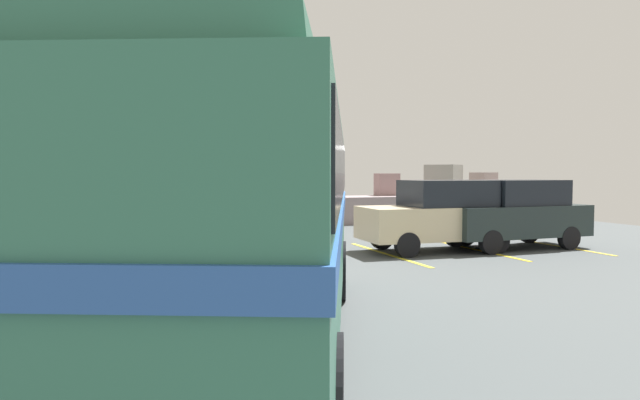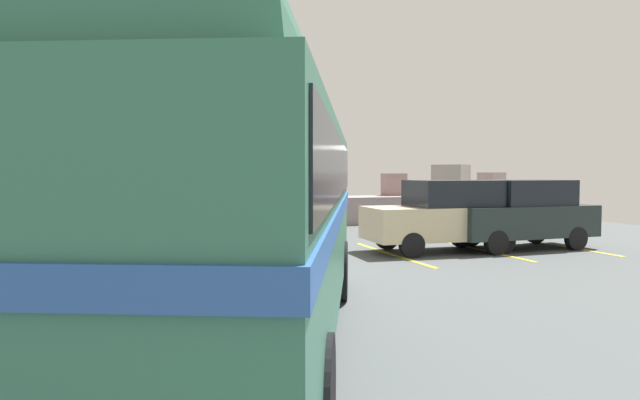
# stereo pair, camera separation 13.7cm
# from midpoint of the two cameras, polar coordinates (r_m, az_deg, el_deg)

# --- Properties ---
(ground) EXTENTS (32.00, 26.00, 0.02)m
(ground) POSITION_cam_midpoint_polar(r_m,az_deg,el_deg) (9.84, -1.73, -9.38)
(ground) COLOR #464B4D
(breakwater) EXTENTS (31.36, 2.50, 2.41)m
(breakwater) POSITION_cam_midpoint_polar(r_m,az_deg,el_deg) (21.27, -10.72, -0.84)
(breakwater) COLOR gray
(breakwater) RESTS_ON ground
(parking_lines) EXTENTS (5.32, 4.40, 0.01)m
(parking_lines) POSITION_cam_midpoint_polar(r_m,az_deg,el_deg) (15.62, 16.18, -4.87)
(parking_lines) COLOR gold
(parking_lines) RESTS_ON ground
(vintage_coach) EXTENTS (5.51, 8.84, 3.70)m
(vintage_coach) POSITION_cam_midpoint_polar(r_m,az_deg,el_deg) (6.55, -7.94, 2.43)
(vintage_coach) COLOR black
(vintage_coach) RESTS_ON ground
(parked_car_nearest) EXTENTS (4.17, 1.87, 1.86)m
(parked_car_nearest) POSITION_cam_midpoint_polar(r_m,az_deg,el_deg) (15.01, 12.93, -1.50)
(parked_car_nearest) COLOR black
(parked_car_nearest) RESTS_ON ground
(parked_car_middle) EXTENTS (4.14, 1.80, 1.86)m
(parked_car_middle) POSITION_cam_midpoint_polar(r_m,az_deg,el_deg) (16.14, 19.87, -1.29)
(parked_car_middle) COLOR black
(parked_car_middle) RESTS_ON ground
(lamp_post) EXTENTS (0.93, 0.45, 7.31)m
(lamp_post) POSITION_cam_midpoint_polar(r_m,az_deg,el_deg) (15.88, -3.01, 10.00)
(lamp_post) COLOR #5B5B60
(lamp_post) RESTS_ON ground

